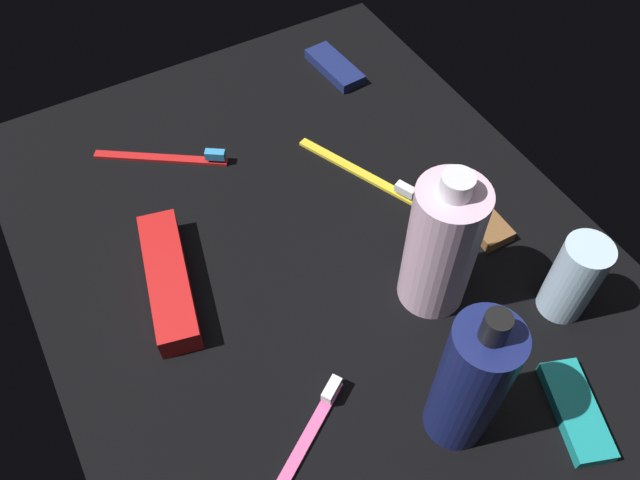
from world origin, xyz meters
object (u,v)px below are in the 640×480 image
object	(u,v)px
toothbrush_red	(169,157)
lotion_bottle	(471,382)
snack_bar_brown	(475,214)
snack_bar_navy	(335,67)
toothbrush_pink	(301,448)
bodywash_bottle	(441,246)
toothbrush_yellow	(363,172)
deodorant_stick	(574,278)
snack_bar_teal	(576,411)
toothpaste_box_red	(169,280)

from	to	relation	value
toothbrush_red	lotion_bottle	bearing A→B (deg)	13.41
snack_bar_brown	snack_bar_navy	distance (cm)	33.28
toothbrush_red	toothbrush_pink	world-z (taller)	same
bodywash_bottle	toothbrush_red	xyz separation A→B (cm)	(-34.13, -18.19, -8.06)
bodywash_bottle	toothbrush_pink	size ratio (longest dim) A/B	1.21
snack_bar_brown	toothbrush_pink	bearing A→B (deg)	-64.91
lotion_bottle	snack_bar_navy	world-z (taller)	lotion_bottle
toothbrush_yellow	snack_bar_brown	world-z (taller)	toothbrush_yellow
lotion_bottle	snack_bar_brown	bearing A→B (deg)	137.70
deodorant_stick	snack_bar_navy	world-z (taller)	deodorant_stick
toothbrush_red	toothbrush_yellow	bearing A→B (deg)	54.17
snack_bar_teal	snack_bar_brown	bearing A→B (deg)	-175.29
lotion_bottle	snack_bar_teal	xyz separation A→B (cm)	(5.42, 10.86, -8.18)
toothbrush_yellow	snack_bar_navy	bearing A→B (deg)	159.48
toothbrush_red	snack_bar_brown	xyz separation A→B (cm)	(28.08, 29.25, 0.14)
deodorant_stick	snack_bar_navy	distance (cm)	48.22
toothbrush_pink	snack_bar_teal	bearing A→B (deg)	68.04
toothbrush_red	deodorant_stick	bearing A→B (deg)	34.78
snack_bar_brown	snack_bar_teal	xyz separation A→B (cm)	(25.07, -7.02, 0.00)
snack_bar_teal	lotion_bottle	bearing A→B (deg)	-96.17
bodywash_bottle	deodorant_stick	size ratio (longest dim) A/B	1.77
deodorant_stick	toothbrush_pink	world-z (taller)	deodorant_stick
toothpaste_box_red	snack_bar_brown	size ratio (longest dim) A/B	1.69
toothbrush_pink	snack_bar_teal	distance (cm)	27.51
deodorant_stick	snack_bar_teal	xyz separation A→B (cm)	(10.36, -7.48, -4.63)
snack_bar_brown	toothbrush_yellow	bearing A→B (deg)	-146.83
lotion_bottle	deodorant_stick	xyz separation A→B (cm)	(-4.94, 18.34, -3.55)
toothbrush_yellow	toothbrush_red	distance (cm)	25.94
toothbrush_yellow	snack_bar_navy	distance (cm)	21.76
toothbrush_yellow	toothbrush_red	world-z (taller)	same
toothbrush_pink	snack_bar_navy	world-z (taller)	toothbrush_pink
deodorant_stick	snack_bar_brown	size ratio (longest dim) A/B	1.03
deodorant_stick	toothbrush_red	world-z (taller)	deodorant_stick
toothbrush_red	toothbrush_pink	xyz separation A→B (cm)	(42.86, -3.28, 0.00)
toothbrush_pink	snack_bar_brown	xyz separation A→B (cm)	(-14.78, 32.53, 0.14)
lotion_bottle	bodywash_bottle	xyz separation A→B (cm)	(-13.60, 6.82, -0.26)
toothbrush_red	snack_bar_teal	bearing A→B (deg)	22.70
bodywash_bottle	snack_bar_teal	xyz separation A→B (cm)	(19.02, 4.04, -7.92)
bodywash_bottle	toothbrush_red	size ratio (longest dim) A/B	1.23
toothbrush_pink	toothpaste_box_red	bearing A→B (deg)	-170.39
snack_bar_teal	deodorant_stick	bearing A→B (deg)	164.50
toothbrush_yellow	toothbrush_red	bearing A→B (deg)	-125.83
deodorant_stick	toothpaste_box_red	distance (cm)	44.09
toothbrush_red	toothpaste_box_red	distance (cm)	20.50
snack_bar_navy	toothbrush_yellow	bearing A→B (deg)	-25.16
bodywash_bottle	toothbrush_red	distance (cm)	39.51
toothbrush_red	snack_bar_teal	world-z (taller)	toothbrush_red
toothpaste_box_red	toothbrush_pink	bearing A→B (deg)	22.48
deodorant_stick	snack_bar_brown	world-z (taller)	deodorant_stick
lotion_bottle	snack_bar_teal	distance (cm)	14.64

